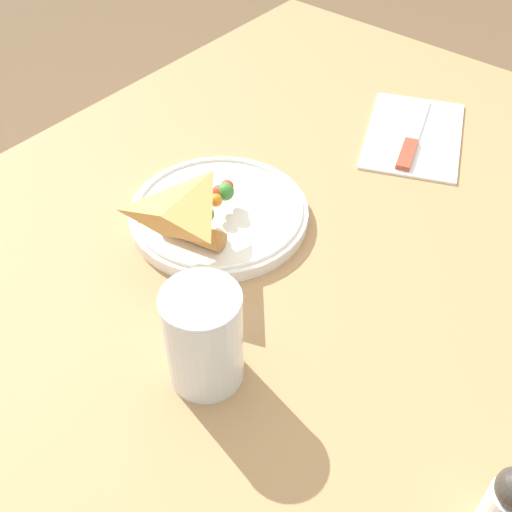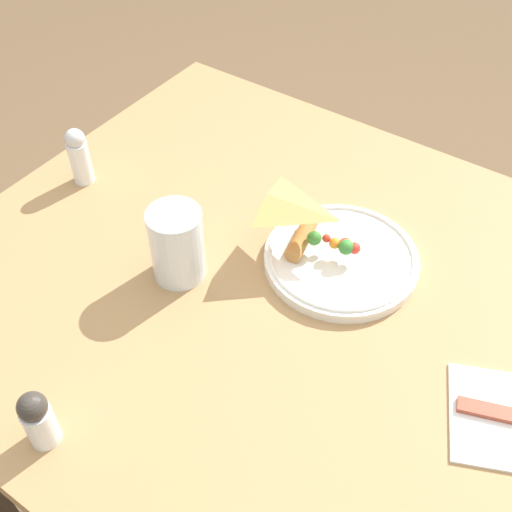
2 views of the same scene
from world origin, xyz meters
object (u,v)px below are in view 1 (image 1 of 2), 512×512
at_px(milk_glass, 204,341).
at_px(napkin_folded, 414,135).
at_px(dining_table, 285,292).
at_px(butter_knife, 413,136).
at_px(pepper_shaker, 508,504).
at_px(plate_pizza, 218,212).

bearing_deg(milk_glass, napkin_folded, 5.54).
xyz_separation_m(dining_table, butter_knife, (0.28, -0.01, 0.11)).
height_order(butter_knife, pepper_shaker, pepper_shaker).
bearing_deg(napkin_folded, plate_pizza, 163.35).
height_order(plate_pizza, pepper_shaker, pepper_shaker).
relative_size(milk_glass, napkin_folded, 0.47).
height_order(dining_table, butter_knife, butter_knife).
xyz_separation_m(napkin_folded, butter_knife, (-0.01, -0.00, 0.00)).
height_order(plate_pizza, butter_knife, plate_pizza).
distance_m(butter_knife, pepper_shaker, 0.57).
distance_m(napkin_folded, butter_knife, 0.01).
relative_size(milk_glass, butter_knife, 0.60).
bearing_deg(milk_glass, pepper_shaker, -82.50).
bearing_deg(milk_glass, plate_pizza, 39.10).
bearing_deg(plate_pizza, butter_knife, -17.63).
bearing_deg(butter_knife, pepper_shaker, -163.05).
distance_m(dining_table, pepper_shaker, 0.42).
relative_size(dining_table, butter_knife, 5.99).
bearing_deg(napkin_folded, milk_glass, -174.46).
bearing_deg(napkin_folded, butter_knife, -160.51).
height_order(plate_pizza, napkin_folded, plate_pizza).
xyz_separation_m(dining_table, napkin_folded, (0.29, -0.01, 0.11)).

